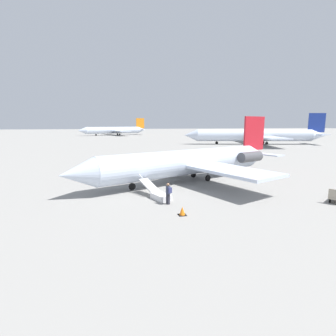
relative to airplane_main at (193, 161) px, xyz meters
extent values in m
plane|color=gray|center=(0.88, 0.34, -2.21)|extent=(600.00, 600.00, 0.00)
cylinder|color=silver|center=(0.88, 0.34, -0.04)|extent=(20.49, 10.15, 2.80)
cone|color=silver|center=(12.06, 4.66, -0.04)|extent=(3.87, 3.68, 2.75)
cone|color=silver|center=(-10.56, -4.08, -0.04)|extent=(4.39, 3.88, 2.75)
cube|color=red|center=(-9.88, -3.82, 2.91)|extent=(3.74, 1.62, 4.49)
cube|color=silver|center=(-10.25, -3.96, 0.24)|extent=(4.40, 7.93, 0.14)
cube|color=silver|center=(-2.18, 5.36, -0.25)|extent=(7.35, 9.80, 0.28)
cube|color=silver|center=(1.99, -5.44, -0.25)|extent=(7.35, 9.80, 0.28)
cylinder|color=#4C4C51|center=(-7.69, -0.86, 0.17)|extent=(3.59, 2.39, 1.26)
cylinder|color=#4C4C51|center=(-6.27, -4.54, 0.17)|extent=(3.59, 2.39, 1.26)
cylinder|color=black|center=(7.21, 2.79, -1.86)|extent=(0.71, 0.41, 0.69)
cylinder|color=#4C4C51|center=(7.21, 2.79, -1.41)|extent=(0.12, 0.12, 0.22)
cylinder|color=black|center=(-1.52, 0.76, -1.86)|extent=(0.71, 0.41, 0.69)
cylinder|color=#4C4C51|center=(-1.52, 0.76, -1.41)|extent=(0.12, 0.12, 0.22)
cylinder|color=black|center=(-0.61, -1.59, -1.86)|extent=(0.71, 0.41, 0.69)
cylinder|color=#4C4C51|center=(-0.61, -1.59, -1.41)|extent=(0.12, 0.12, 0.22)
cylinder|color=silver|center=(4.69, -122.33, 0.61)|extent=(29.92, 12.65, 3.63)
cone|color=silver|center=(21.00, -117.13, 0.61)|extent=(4.89, 4.60, 3.56)
cone|color=silver|center=(-11.96, -127.64, 0.61)|extent=(5.58, 4.83, 3.56)
cube|color=orange|center=(-11.06, -127.35, 4.42)|extent=(4.93, 1.82, 5.81)
cube|color=silver|center=(-11.55, -127.51, 0.97)|extent=(5.16, 10.35, 0.18)
cube|color=silver|center=(0.77, -115.01, 0.33)|extent=(9.39, 13.87, 0.36)
cube|color=silver|center=(5.73, -130.57, 0.33)|extent=(9.39, 13.87, 0.36)
cylinder|color=black|center=(14.06, -119.35, -1.76)|extent=(0.92, 0.49, 0.90)
cylinder|color=#2D2D33|center=(14.06, -119.35, -1.17)|extent=(0.16, 0.16, 0.28)
cylinder|color=black|center=(1.31, -121.69, -1.76)|extent=(0.92, 0.49, 0.90)
cylinder|color=#2D2D33|center=(1.31, -121.69, -1.17)|extent=(0.16, 0.16, 0.28)
cylinder|color=black|center=(2.31, -124.81, -1.76)|extent=(0.92, 0.49, 0.90)
cylinder|color=#2D2D33|center=(2.31, -124.81, -1.17)|extent=(0.16, 0.16, 0.28)
cylinder|color=silver|center=(-35.81, -45.89, 0.63)|extent=(35.25, 12.38, 3.67)
cone|color=silver|center=(-16.69, -50.81, 0.63)|extent=(4.80, 4.49, 3.59)
cone|color=silver|center=(-55.29, -40.88, 0.63)|extent=(5.51, 4.67, 3.59)
cube|color=navy|center=(-54.37, -41.12, 4.49)|extent=(5.05, 1.56, 5.87)
cube|color=silver|center=(-54.87, -40.99, 1.00)|extent=(4.69, 10.50, 0.18)
cube|color=silver|center=(-35.22, -36.46, 0.36)|extent=(9.39, 15.88, 0.37)
cube|color=silver|center=(-39.84, -54.44, 0.36)|extent=(9.39, 15.88, 0.37)
cylinder|color=black|center=(-24.65, -48.76, -1.76)|extent=(0.94, 0.45, 0.91)
cylinder|color=#2D2D33|center=(-24.65, -48.76, -1.16)|extent=(0.16, 0.16, 0.28)
cylinder|color=black|center=(-38.84, -43.41, -1.76)|extent=(0.94, 0.45, 0.91)
cylinder|color=#2D2D33|center=(-38.84, -43.41, -1.16)|extent=(0.16, 0.16, 0.28)
cylinder|color=black|center=(-39.66, -46.61, -1.76)|extent=(0.94, 0.45, 0.91)
cylinder|color=#2D2D33|center=(-39.66, -46.61, -1.16)|extent=(0.16, 0.16, 0.28)
cube|color=silver|center=(5.15, 6.66, -1.96)|extent=(1.68, 2.08, 0.50)
cube|color=silver|center=(5.87, 4.79, -1.33)|extent=(1.65, 2.41, 0.88)
cube|color=silver|center=(6.29, 4.96, -0.83)|extent=(0.86, 2.09, 0.82)
cube|color=#23232D|center=(4.88, 8.04, -1.78)|extent=(0.29, 0.33, 0.85)
cylinder|color=#33384C|center=(4.88, 8.04, -1.03)|extent=(0.36, 0.36, 0.65)
sphere|color=#936B4C|center=(4.88, 8.04, -0.59)|extent=(0.24, 0.24, 0.24)
cube|color=navy|center=(4.78, 8.29, -1.00)|extent=(0.33, 0.27, 0.44)
cube|color=#9E937F|center=(-8.18, 11.31, -1.34)|extent=(0.66, 0.97, 0.70)
cylinder|color=black|center=(-8.18, 10.78, -2.03)|extent=(0.37, 0.29, 0.36)
cylinder|color=black|center=(-9.48, 9.96, -2.03)|extent=(0.37, 0.29, 0.36)
cube|color=black|center=(4.50, 10.79, -2.19)|extent=(0.57, 0.57, 0.03)
cone|color=orange|center=(4.50, 10.79, -1.90)|extent=(0.44, 0.44, 0.62)
camera|label=1|loc=(9.66, 27.83, 4.21)|focal=28.00mm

